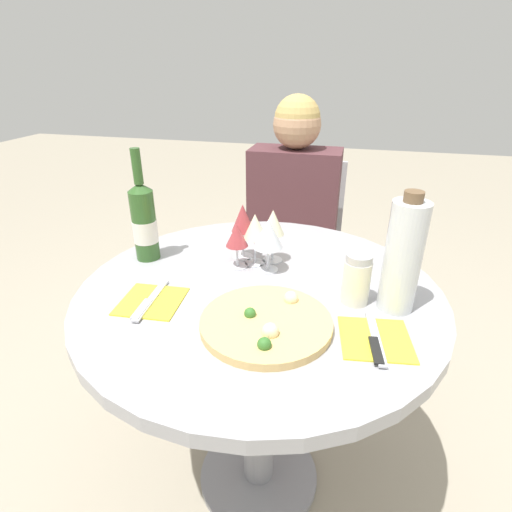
% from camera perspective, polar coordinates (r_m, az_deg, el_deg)
% --- Properties ---
extents(ground_plane, '(12.00, 12.00, 0.00)m').
position_cam_1_polar(ground_plane, '(1.61, 0.37, -28.93)').
color(ground_plane, '#9E937F').
rests_on(ground_plane, ground).
extents(dining_table, '(0.96, 0.96, 0.78)m').
position_cam_1_polar(dining_table, '(1.15, 0.47, -10.67)').
color(dining_table, gray).
rests_on(dining_table, ground_plane).
extents(chair_behind_diner, '(0.43, 0.43, 0.90)m').
position_cam_1_polar(chair_behind_diner, '(2.00, 5.36, -0.14)').
color(chair_behind_diner, '#ADADB2').
rests_on(chair_behind_diner, ground_plane).
extents(seated_diner, '(0.39, 0.41, 1.20)m').
position_cam_1_polar(seated_diner, '(1.82, 4.76, 0.91)').
color(seated_diner, '#512D33').
rests_on(seated_diner, ground_plane).
extents(pizza_large, '(0.30, 0.30, 0.05)m').
position_cam_1_polar(pizza_large, '(0.92, 1.51, -9.46)').
color(pizza_large, '#DBB26B').
rests_on(pizza_large, dining_table).
extents(wine_bottle, '(0.07, 0.07, 0.33)m').
position_cam_1_polar(wine_bottle, '(1.22, -15.69, 4.78)').
color(wine_bottle, '#2D5623').
rests_on(wine_bottle, dining_table).
extents(tall_carafe, '(0.09, 0.09, 0.29)m').
position_cam_1_polar(tall_carafe, '(0.98, 20.26, -0.07)').
color(tall_carafe, silver).
rests_on(tall_carafe, dining_table).
extents(sugar_shaker, '(0.07, 0.07, 0.13)m').
position_cam_1_polar(sugar_shaker, '(1.01, 14.18, -3.17)').
color(sugar_shaker, silver).
rests_on(sugar_shaker, dining_table).
extents(wine_glass_back_right, '(0.07, 0.07, 0.16)m').
position_cam_1_polar(wine_glass_back_right, '(1.16, 2.41, 4.64)').
color(wine_glass_back_right, silver).
rests_on(wine_glass_back_right, dining_table).
extents(wine_glass_back_left, '(0.07, 0.07, 0.17)m').
position_cam_1_polar(wine_glass_back_left, '(1.18, -1.90, 5.28)').
color(wine_glass_back_left, silver).
rests_on(wine_glass_back_left, dining_table).
extents(wine_glass_front_left, '(0.06, 0.06, 0.13)m').
position_cam_1_polar(wine_glass_front_left, '(1.13, -2.76, 2.80)').
color(wine_glass_front_left, silver).
rests_on(wine_glass_front_left, dining_table).
extents(wine_glass_front_right, '(0.08, 0.08, 0.16)m').
position_cam_1_polar(wine_glass_front_right, '(1.10, 1.72, 3.12)').
color(wine_glass_front_right, silver).
rests_on(wine_glass_front_right, dining_table).
extents(wine_glass_center, '(0.07, 0.07, 0.16)m').
position_cam_1_polar(wine_glass_center, '(1.14, -0.15, 4.09)').
color(wine_glass_center, silver).
rests_on(wine_glass_center, dining_table).
extents(place_setting_left, '(0.16, 0.19, 0.01)m').
position_cam_1_polar(place_setting_left, '(1.04, -14.81, -6.29)').
color(place_setting_left, yellow).
rests_on(place_setting_left, dining_table).
extents(place_setting_right, '(0.17, 0.19, 0.01)m').
position_cam_1_polar(place_setting_right, '(0.92, 16.69, -11.33)').
color(place_setting_right, yellow).
rests_on(place_setting_right, dining_table).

